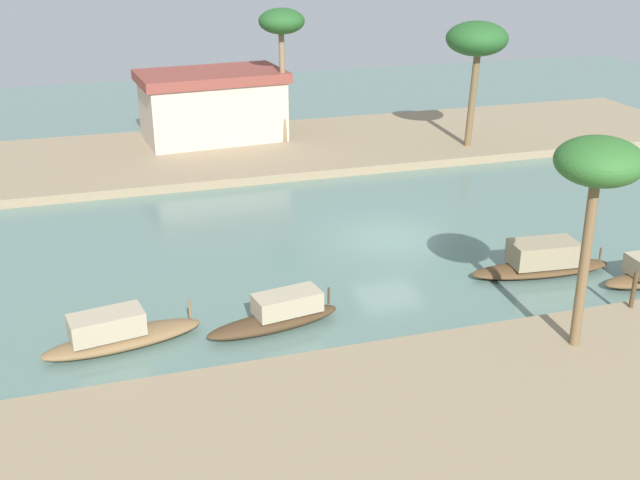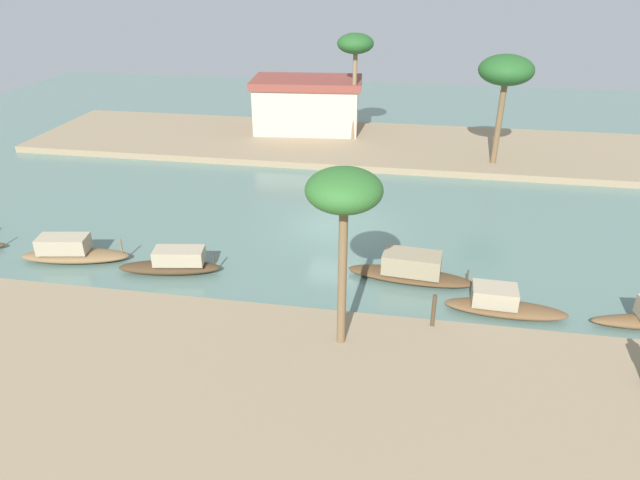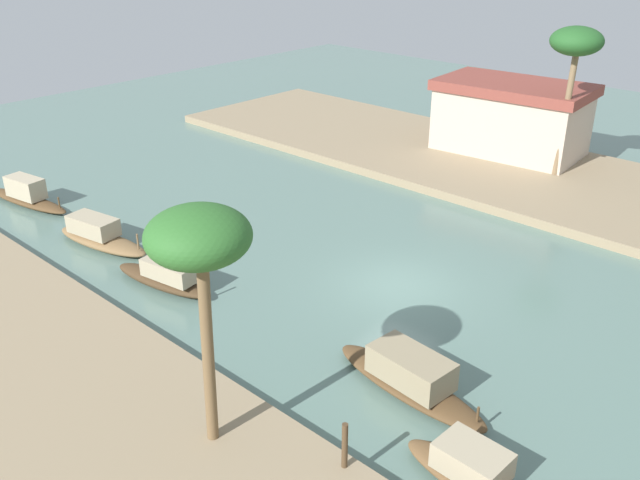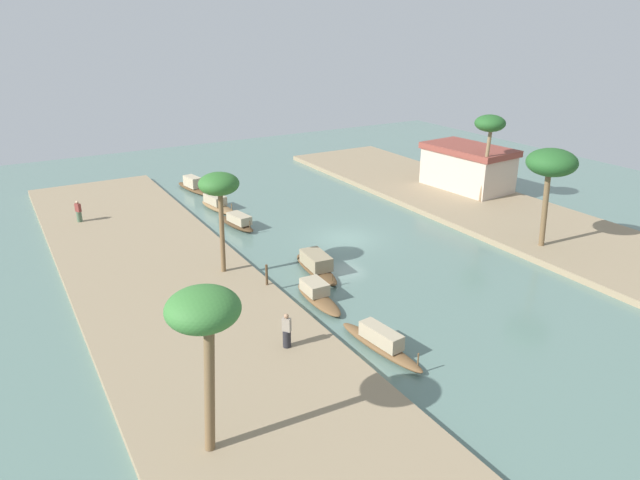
{
  "view_description": "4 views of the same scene",
  "coord_description": "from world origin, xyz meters",
  "px_view_note": "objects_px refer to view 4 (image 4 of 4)",
  "views": [
    {
      "loc": [
        -10.44,
        -24.99,
        11.17
      ],
      "look_at": [
        -3.37,
        -1.83,
        1.07
      ],
      "focal_mm": 42.82,
      "sensor_mm": 36.0,
      "label": 1
    },
    {
      "loc": [
        3.57,
        -24.6,
        11.65
      ],
      "look_at": [
        -0.18,
        -2.95,
        0.7
      ],
      "focal_mm": 32.22,
      "sensor_mm": 36.0,
      "label": 2
    },
    {
      "loc": [
        12.21,
        -17.12,
        11.61
      ],
      "look_at": [
        -2.93,
        -0.84,
        1.11
      ],
      "focal_mm": 38.68,
      "sensor_mm": 36.0,
      "label": 3
    },
    {
      "loc": [
        30.75,
        -20.03,
        14.22
      ],
      "look_at": [
        0.57,
        -2.37,
        0.57
      ],
      "focal_mm": 32.28,
      "sensor_mm": 36.0,
      "label": 4
    }
  ],
  "objects_px": {
    "sampan_with_red_awning": "(317,295)",
    "palm_tree_right_tall": "(552,164)",
    "palm_tree_left_far": "(203,315)",
    "sampan_foreground": "(193,186)",
    "mooring_post": "(267,275)",
    "sampan_midstream": "(237,222)",
    "person_on_near_bank": "(287,333)",
    "sampan_near_left_bank": "(217,205)",
    "palm_tree_right_short": "(490,126)",
    "person_by_mooring": "(79,213)",
    "riverside_building": "(467,167)",
    "sampan_with_tall_canopy": "(316,265)",
    "palm_tree_left_near": "(219,187)",
    "sampan_open_hull": "(381,342)"
  },
  "relations": [
    {
      "from": "sampan_midstream",
      "to": "riverside_building",
      "type": "distance_m",
      "value": 20.67
    },
    {
      "from": "sampan_with_red_awning",
      "to": "palm_tree_right_short",
      "type": "bearing_deg",
      "value": 113.48
    },
    {
      "from": "palm_tree_left_far",
      "to": "riverside_building",
      "type": "height_order",
      "value": "palm_tree_left_far"
    },
    {
      "from": "sampan_open_hull",
      "to": "sampan_midstream",
      "type": "xyz_separation_m",
      "value": [
        -18.46,
        0.73,
        0.01
      ]
    },
    {
      "from": "sampan_near_left_bank",
      "to": "palm_tree_left_near",
      "type": "relative_size",
      "value": 0.8
    },
    {
      "from": "sampan_midstream",
      "to": "person_on_near_bank",
      "type": "bearing_deg",
      "value": -24.72
    },
    {
      "from": "sampan_with_tall_canopy",
      "to": "person_on_near_bank",
      "type": "xyz_separation_m",
      "value": [
        7.06,
        -5.57,
        0.61
      ]
    },
    {
      "from": "sampan_with_tall_canopy",
      "to": "sampan_foreground",
      "type": "bearing_deg",
      "value": -172.81
    },
    {
      "from": "person_by_mooring",
      "to": "sampan_near_left_bank",
      "type": "bearing_deg",
      "value": -125.74
    },
    {
      "from": "sampan_with_tall_canopy",
      "to": "sampan_near_left_bank",
      "type": "relative_size",
      "value": 1.09
    },
    {
      "from": "sampan_foreground",
      "to": "palm_tree_left_far",
      "type": "distance_m",
      "value": 33.62
    },
    {
      "from": "sampan_foreground",
      "to": "riverside_building",
      "type": "bearing_deg",
      "value": 49.33
    },
    {
      "from": "sampan_with_red_awning",
      "to": "mooring_post",
      "type": "distance_m",
      "value": 3.1
    },
    {
      "from": "sampan_midstream",
      "to": "sampan_with_red_awning",
      "type": "bearing_deg",
      "value": -12.97
    },
    {
      "from": "palm_tree_right_tall",
      "to": "palm_tree_right_short",
      "type": "relative_size",
      "value": 0.93
    },
    {
      "from": "sampan_with_red_awning",
      "to": "palm_tree_right_short",
      "type": "relative_size",
      "value": 0.64
    },
    {
      "from": "palm_tree_left_near",
      "to": "palm_tree_right_tall",
      "type": "xyz_separation_m",
      "value": [
        6.57,
        19.02,
        0.29
      ]
    },
    {
      "from": "sampan_foreground",
      "to": "palm_tree_right_short",
      "type": "distance_m",
      "value": 25.13
    },
    {
      "from": "palm_tree_right_tall",
      "to": "palm_tree_right_short",
      "type": "distance_m",
      "value": 9.76
    },
    {
      "from": "person_by_mooring",
      "to": "person_on_near_bank",
      "type": "bearing_deg",
      "value": 164.64
    },
    {
      "from": "sampan_foreground",
      "to": "riverside_building",
      "type": "relative_size",
      "value": 0.65
    },
    {
      "from": "sampan_midstream",
      "to": "person_by_mooring",
      "type": "distance_m",
      "value": 11.39
    },
    {
      "from": "sampan_foreground",
      "to": "sampan_with_tall_canopy",
      "type": "bearing_deg",
      "value": -7.38
    },
    {
      "from": "sampan_with_red_awning",
      "to": "palm_tree_right_tall",
      "type": "bearing_deg",
      "value": 87.81
    },
    {
      "from": "sampan_with_tall_canopy",
      "to": "mooring_post",
      "type": "xyz_separation_m",
      "value": [
        0.83,
        -3.6,
        0.53
      ]
    },
    {
      "from": "sampan_with_tall_canopy",
      "to": "riverside_building",
      "type": "xyz_separation_m",
      "value": [
        -7.95,
        19.5,
        1.75
      ]
    },
    {
      "from": "sampan_near_left_bank",
      "to": "palm_tree_right_tall",
      "type": "xyz_separation_m",
      "value": [
        18.62,
        14.88,
        5.35
      ]
    },
    {
      "from": "palm_tree_left_far",
      "to": "riverside_building",
      "type": "xyz_separation_m",
      "value": [
        -19.47,
        30.17,
        -3.3
      ]
    },
    {
      "from": "person_by_mooring",
      "to": "palm_tree_right_tall",
      "type": "relative_size",
      "value": 0.25
    },
    {
      "from": "sampan_with_tall_canopy",
      "to": "sampan_foreground",
      "type": "height_order",
      "value": "sampan_foreground"
    },
    {
      "from": "palm_tree_left_near",
      "to": "person_on_near_bank",
      "type": "bearing_deg",
      "value": -3.94
    },
    {
      "from": "sampan_with_tall_canopy",
      "to": "person_on_near_bank",
      "type": "height_order",
      "value": "person_on_near_bank"
    },
    {
      "from": "sampan_with_tall_canopy",
      "to": "palm_tree_left_far",
      "type": "relative_size",
      "value": 0.85
    },
    {
      "from": "sampan_midstream",
      "to": "person_on_near_bank",
      "type": "relative_size",
      "value": 2.57
    },
    {
      "from": "palm_tree_left_near",
      "to": "riverside_building",
      "type": "distance_m",
      "value": 25.33
    },
    {
      "from": "palm_tree_left_far",
      "to": "palm_tree_right_tall",
      "type": "xyz_separation_m",
      "value": [
        -7.05,
        24.76,
        0.25
      ]
    },
    {
      "from": "sampan_foreground",
      "to": "palm_tree_right_short",
      "type": "height_order",
      "value": "palm_tree_right_short"
    },
    {
      "from": "palm_tree_left_near",
      "to": "palm_tree_right_short",
      "type": "distance_m",
      "value": 23.02
    },
    {
      "from": "sampan_open_hull",
      "to": "palm_tree_right_tall",
      "type": "height_order",
      "value": "palm_tree_right_tall"
    },
    {
      "from": "sampan_foreground",
      "to": "mooring_post",
      "type": "relative_size",
      "value": 4.33
    },
    {
      "from": "sampan_foreground",
      "to": "palm_tree_left_far",
      "type": "relative_size",
      "value": 0.86
    },
    {
      "from": "mooring_post",
      "to": "palm_tree_right_tall",
      "type": "distance_m",
      "value": 18.67
    },
    {
      "from": "person_on_near_bank",
      "to": "riverside_building",
      "type": "relative_size",
      "value": 0.21
    },
    {
      "from": "mooring_post",
      "to": "riverside_building",
      "type": "height_order",
      "value": "riverside_building"
    },
    {
      "from": "sampan_with_tall_canopy",
      "to": "sampan_foreground",
      "type": "distance_m",
      "value": 20.22
    },
    {
      "from": "person_by_mooring",
      "to": "riverside_building",
      "type": "height_order",
      "value": "riverside_building"
    },
    {
      "from": "sampan_open_hull",
      "to": "sampan_with_red_awning",
      "type": "distance_m",
      "value": 5.63
    },
    {
      "from": "sampan_with_red_awning",
      "to": "person_by_mooring",
      "type": "distance_m",
      "value": 20.77
    },
    {
      "from": "person_on_near_bank",
      "to": "palm_tree_left_near",
      "type": "relative_size",
      "value": 0.28
    },
    {
      "from": "sampan_open_hull",
      "to": "palm_tree_right_tall",
      "type": "xyz_separation_m",
      "value": [
        -4.46,
        15.84,
        5.34
      ]
    }
  ]
}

